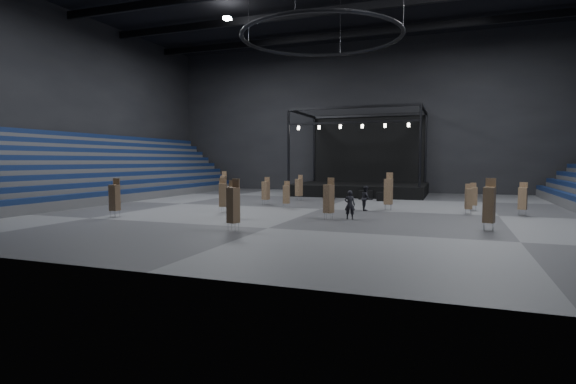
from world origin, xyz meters
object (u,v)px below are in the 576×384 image
(chair_stack_13, at_px, (232,199))
(chair_stack_3, at_px, (266,190))
(chair_stack_1, at_px, (388,191))
(chair_stack_2, at_px, (224,184))
(chair_stack_4, at_px, (233,204))
(stage, at_px, (361,181))
(chair_stack_9, at_px, (286,194))
(chair_stack_7, at_px, (115,197))
(chair_stack_12, at_px, (489,204))
(crew_member, at_px, (366,198))
(man_center, at_px, (350,205))
(chair_stack_5, at_px, (299,187))
(flight_case_left, at_px, (329,195))
(chair_stack_0, at_px, (469,198))
(flight_case_right, at_px, (383,197))
(chair_stack_8, at_px, (329,198))
(flight_case_mid, at_px, (366,195))
(chair_stack_11, at_px, (223,194))
(chair_stack_6, at_px, (473,196))
(chair_stack_10, at_px, (523,198))

(chair_stack_13, bearing_deg, chair_stack_3, 94.93)
(chair_stack_1, xyz_separation_m, chair_stack_2, (-16.95, 5.59, -0.08))
(chair_stack_4, bearing_deg, stage, 105.25)
(chair_stack_2, bearing_deg, chair_stack_9, -43.31)
(chair_stack_7, relative_size, chair_stack_12, 0.91)
(chair_stack_12, bearing_deg, crew_member, 153.24)
(man_center, bearing_deg, chair_stack_5, -64.20)
(flight_case_left, xyz_separation_m, chair_stack_0, (12.30, -8.51, 0.74))
(chair_stack_13, bearing_deg, flight_case_left, 78.32)
(chair_stack_3, distance_m, crew_member, 8.98)
(flight_case_right, distance_m, chair_stack_8, 14.41)
(flight_case_right, xyz_separation_m, chair_stack_12, (7.78, -15.93, 1.03))
(flight_case_mid, relative_size, chair_stack_1, 0.46)
(chair_stack_12, bearing_deg, chair_stack_13, -162.19)
(chair_stack_2, height_order, chair_stack_13, chair_stack_2)
(chair_stack_11, bearing_deg, chair_stack_6, -1.28)
(stage, distance_m, man_center, 21.69)
(chair_stack_9, bearing_deg, chair_stack_6, 7.98)
(crew_member, bearing_deg, chair_stack_10, -101.29)
(flight_case_left, bearing_deg, chair_stack_7, -117.80)
(chair_stack_3, distance_m, chair_stack_9, 3.42)
(chair_stack_9, bearing_deg, chair_stack_0, -2.50)
(man_center, bearing_deg, flight_case_right, -97.21)
(chair_stack_2, relative_size, chair_stack_6, 1.29)
(chair_stack_13, bearing_deg, chair_stack_0, 24.61)
(chair_stack_11, height_order, man_center, chair_stack_11)
(chair_stack_4, bearing_deg, chair_stack_7, -176.20)
(chair_stack_1, xyz_separation_m, chair_stack_11, (-11.06, -5.52, -0.16))
(chair_stack_0, bearing_deg, chair_stack_11, -179.63)
(flight_case_right, distance_m, chair_stack_4, 21.13)
(flight_case_right, bearing_deg, flight_case_left, 175.89)
(flight_case_left, relative_size, chair_stack_8, 0.40)
(flight_case_mid, height_order, man_center, man_center)
(chair_stack_8, bearing_deg, crew_member, 100.60)
(flight_case_right, height_order, man_center, man_center)
(chair_stack_3, height_order, man_center, chair_stack_3)
(flight_case_mid, xyz_separation_m, chair_stack_0, (8.87, -9.26, 0.66))
(flight_case_mid, bearing_deg, chair_stack_3, -131.76)
(stage, distance_m, chair_stack_13, 24.20)
(stage, bearing_deg, chair_stack_11, -106.26)
(chair_stack_0, relative_size, chair_stack_11, 0.85)
(chair_stack_11, relative_size, chair_stack_13, 1.00)
(stage, height_order, flight_case_right, stage)
(chair_stack_2, bearing_deg, chair_stack_6, -15.24)
(flight_case_mid, height_order, crew_member, crew_member)
(flight_case_right, relative_size, chair_stack_8, 0.46)
(chair_stack_0, xyz_separation_m, chair_stack_10, (3.40, 0.21, 0.11))
(chair_stack_12, bearing_deg, flight_case_right, 132.78)
(chair_stack_0, xyz_separation_m, chair_stack_7, (-21.98, -9.84, 0.24))
(chair_stack_1, xyz_separation_m, chair_stack_12, (6.35, -8.41, -0.00))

